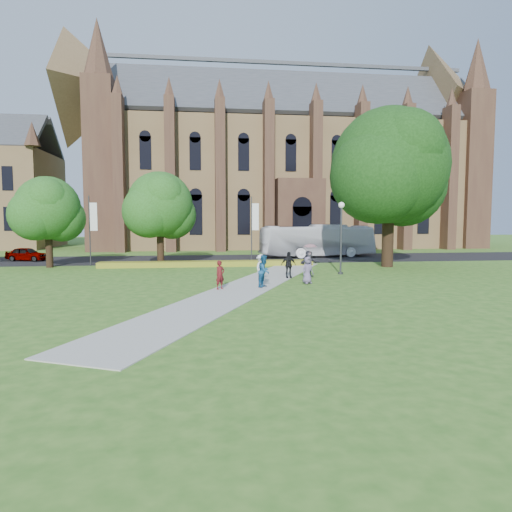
{
  "coord_description": "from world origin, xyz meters",
  "views": [
    {
      "loc": [
        -2.82,
        -25.45,
        4.06
      ],
      "look_at": [
        0.97,
        4.07,
        1.6
      ],
      "focal_mm": 32.0,
      "sensor_mm": 36.0,
      "label": 1
    }
  ],
  "objects": [
    {
      "name": "pedestrian_5",
      "position": [
        4.79,
        5.16,
        0.95
      ],
      "size": [
        1.74,
        1.23,
        1.81
      ],
      "primitive_type": "imported",
      "rotation": [
        0.0,
        0.0,
        0.46
      ],
      "color": "#2C2B33",
      "rests_on": "footpath"
    },
    {
      "name": "car_0",
      "position": [
        -18.96,
        20.19,
        0.67
      ],
      "size": [
        4.12,
        2.56,
        1.31
      ],
      "primitive_type": "imported",
      "rotation": [
        0.0,
        0.0,
        1.29
      ],
      "color": "gray",
      "rests_on": "road"
    },
    {
      "name": "banner_pole_0",
      "position": [
        2.11,
        15.2,
        3.39
      ],
      "size": [
        0.7,
        0.1,
        6.0
      ],
      "color": "#38383D",
      "rests_on": "ground"
    },
    {
      "name": "large_tree",
      "position": [
        13.0,
        11.0,
        8.37
      ],
      "size": [
        9.6,
        9.6,
        13.2
      ],
      "color": "#332114",
      "rests_on": "ground"
    },
    {
      "name": "street_tree_1",
      "position": [
        -6.0,
        14.5,
        5.22
      ],
      "size": [
        5.6,
        5.6,
        8.05
      ],
      "color": "#332114",
      "rests_on": "ground"
    },
    {
      "name": "pedestrian_4",
      "position": [
        3.93,
        1.97,
        0.87
      ],
      "size": [
        0.96,
        0.85,
        1.66
      ],
      "primitive_type": "imported",
      "rotation": [
        0.0,
        0.0,
        0.49
      ],
      "color": "slate",
      "rests_on": "footpath"
    },
    {
      "name": "tour_coach",
      "position": [
        9.69,
        21.17,
        1.72
      ],
      "size": [
        12.46,
        4.57,
        3.39
      ],
      "primitive_type": "imported",
      "rotation": [
        0.0,
        0.0,
        1.71
      ],
      "color": "silver",
      "rests_on": "road"
    },
    {
      "name": "pedestrian_0",
      "position": [
        -1.57,
        0.32,
        0.86
      ],
      "size": [
        0.71,
        0.67,
        1.64
      ],
      "primitive_type": "imported",
      "rotation": [
        0.0,
        0.0,
        0.64
      ],
      "color": "#551315",
      "rests_on": "footpath"
    },
    {
      "name": "ground",
      "position": [
        0.0,
        0.0,
        0.0
      ],
      "size": [
        160.0,
        160.0,
        0.0
      ],
      "primitive_type": "plane",
      "color": "#2E5E1C",
      "rests_on": "ground"
    },
    {
      "name": "pedestrian_2",
      "position": [
        1.16,
        3.0,
        0.92
      ],
      "size": [
        1.12,
        1.31,
        1.75
      ],
      "primitive_type": "imported",
      "rotation": [
        0.0,
        0.0,
        1.06
      ],
      "color": "silver",
      "rests_on": "footpath"
    },
    {
      "name": "footpath",
      "position": [
        0.0,
        1.0,
        0.02
      ],
      "size": [
        15.58,
        28.54,
        0.04
      ],
      "primitive_type": "cube",
      "rotation": [
        0.0,
        0.0,
        -0.44
      ],
      "color": "#B2B2A8",
      "rests_on": "ground"
    },
    {
      "name": "cathedral",
      "position": [
        10.0,
        39.73,
        12.98
      ],
      "size": [
        52.6,
        18.25,
        28.0
      ],
      "color": "brown",
      "rests_on": "ground"
    },
    {
      "name": "road",
      "position": [
        0.0,
        20.0,
        0.01
      ],
      "size": [
        160.0,
        10.0,
        0.02
      ],
      "primitive_type": "cube",
      "color": "black",
      "rests_on": "ground"
    },
    {
      "name": "parasol",
      "position": [
        4.11,
        2.07,
        2.05
      ],
      "size": [
        0.89,
        0.89,
        0.7
      ],
      "primitive_type": "imported",
      "rotation": [
        0.0,
        0.0,
        0.13
      ],
      "color": "#D596AA",
      "rests_on": "pedestrian_4"
    },
    {
      "name": "streetlamp",
      "position": [
        7.5,
        6.5,
        3.3
      ],
      "size": [
        0.44,
        0.44,
        5.24
      ],
      "color": "#38383D",
      "rests_on": "ground"
    },
    {
      "name": "pedestrian_3",
      "position": [
        3.27,
        4.71,
        0.92
      ],
      "size": [
        1.07,
        0.53,
        1.77
      ],
      "primitive_type": "imported",
      "rotation": [
        0.0,
        0.0,
        0.1
      ],
      "color": "black",
      "rests_on": "footpath"
    },
    {
      "name": "street_tree_0",
      "position": [
        -15.0,
        14.0,
        4.87
      ],
      "size": [
        5.2,
        5.2,
        7.5
      ],
      "color": "#332114",
      "rests_on": "ground"
    },
    {
      "name": "flower_hedge",
      "position": [
        -2.0,
        13.2,
        0.23
      ],
      "size": [
        18.0,
        1.4,
        0.45
      ],
      "primitive_type": "cube",
      "color": "#B19923",
      "rests_on": "ground"
    },
    {
      "name": "pedestrian_1",
      "position": [
        1.04,
        0.77,
        0.99
      ],
      "size": [
        1.1,
        1.16,
        1.89
      ],
      "primitive_type": "imported",
      "rotation": [
        0.0,
        0.0,
        1.01
      ],
      "color": "navy",
      "rests_on": "footpath"
    },
    {
      "name": "banner_pole_1",
      "position": [
        -11.89,
        15.2,
        3.39
      ],
      "size": [
        0.7,
        0.1,
        6.0
      ],
      "color": "#38383D",
      "rests_on": "ground"
    }
  ]
}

